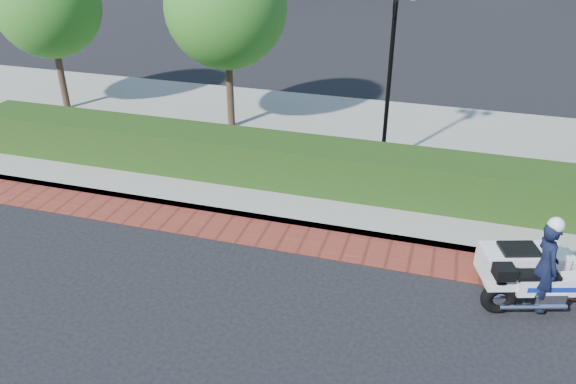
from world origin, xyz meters
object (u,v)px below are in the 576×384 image
(lamppost, at_px, (392,50))
(tree_a, at_px, (48,5))
(police_motorcycle, at_px, (539,270))
(tree_b, at_px, (226,8))

(lamppost, height_order, tree_a, tree_a)
(police_motorcycle, bearing_deg, tree_b, 126.05)
(tree_a, bearing_deg, lamppost, -7.41)
(tree_a, xyz_separation_m, tree_b, (5.50, 0.00, 0.21))
(tree_b, xyz_separation_m, police_motorcycle, (7.66, -5.65, -2.82))
(police_motorcycle, bearing_deg, lamppost, 108.45)
(tree_b, distance_m, police_motorcycle, 9.93)
(tree_a, height_order, police_motorcycle, tree_a)
(lamppost, bearing_deg, tree_b, 163.89)
(tree_a, distance_m, police_motorcycle, 14.56)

